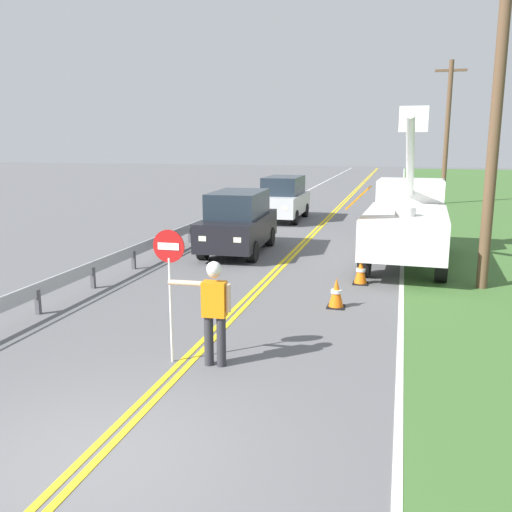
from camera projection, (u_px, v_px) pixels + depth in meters
ground_plane at (91, 459)px, 6.69m from camera, size 160.00×160.00×0.00m
centerline_yellow_left at (321, 224)px, 25.65m from camera, size 0.11×110.00×0.01m
centerline_yellow_right at (325, 224)px, 25.60m from camera, size 0.11×110.00×0.01m
edge_line_right at (403, 227)px, 24.73m from camera, size 0.12×110.00×0.01m
edge_line_left at (248, 221)px, 26.52m from camera, size 0.12×110.00×0.01m
flagger_worker at (214, 307)px, 9.29m from camera, size 1.09×0.26×1.83m
stop_sign_paddle at (169, 266)px, 9.31m from camera, size 0.56×0.04×2.33m
utility_bucket_truck at (408, 217)px, 17.54m from camera, size 2.90×6.89×4.85m
oncoming_suv_nearest at (238, 222)px, 18.92m from camera, size 2.06×4.67×2.10m
oncoming_suv_second at (283, 198)px, 26.70m from camera, size 1.93×4.62×2.10m
utility_pole_near at (497, 108)px, 13.57m from camera, size 1.80×0.28×8.77m
utility_pole_mid at (447, 130)px, 33.14m from camera, size 1.80×0.28×8.43m
traffic_cone_lead at (336, 293)px, 12.73m from camera, size 0.40×0.40×0.70m
traffic_cone_mid at (361, 272)px, 14.83m from camera, size 0.40×0.40×0.70m
guardrail_left_shoulder at (200, 225)px, 21.94m from camera, size 0.10×32.00×0.71m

